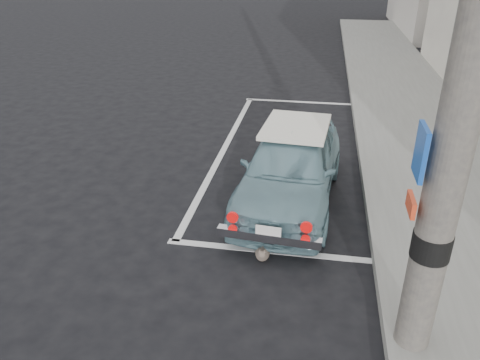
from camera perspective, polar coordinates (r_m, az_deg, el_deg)
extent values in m
plane|color=black|center=(6.93, 0.48, -5.97)|extent=(80.00, 80.00, 0.00)
cube|color=slate|center=(8.88, 23.58, -0.12)|extent=(2.80, 40.00, 0.15)
cube|color=silver|center=(6.47, 4.18, -8.67)|extent=(3.00, 0.12, 0.01)
cube|color=silver|center=(12.83, 7.52, 9.42)|extent=(3.00, 0.12, 0.01)
cube|color=silver|center=(9.70, -1.89, 3.95)|extent=(0.12, 7.00, 0.01)
cylinder|color=black|center=(4.62, 22.29, -7.35)|extent=(0.36, 0.36, 0.25)
cube|color=#164AB3|center=(4.16, 21.18, 3.20)|extent=(0.04, 0.35, 0.45)
cube|color=red|center=(4.37, 20.13, -2.82)|extent=(0.04, 0.30, 0.15)
cube|color=white|center=(4.37, 20.06, -2.82)|extent=(0.02, 0.16, 0.08)
imported|color=#729BA7|center=(7.46, 6.22, 1.67)|extent=(1.73, 3.68, 1.22)
cube|color=silver|center=(7.59, 6.85, 6.46)|extent=(1.12, 1.44, 0.07)
cube|color=silver|center=(6.07, 3.53, -6.95)|extent=(1.37, 0.23, 0.12)
cube|color=white|center=(5.98, 3.47, -6.38)|extent=(0.33, 0.05, 0.17)
cylinder|color=red|center=(6.01, -0.91, -4.57)|extent=(0.15, 0.05, 0.15)
cylinder|color=red|center=(5.86, 8.09, -5.73)|extent=(0.15, 0.05, 0.15)
cylinder|color=red|center=(6.10, -0.90, -6.02)|extent=(0.12, 0.05, 0.12)
cylinder|color=red|center=(5.96, 7.98, -7.20)|extent=(0.12, 0.05, 0.12)
ellipsoid|color=#746958|center=(6.28, 2.76, -8.80)|extent=(0.22, 0.31, 0.18)
sphere|color=#746958|center=(6.13, 2.71, -9.04)|extent=(0.12, 0.12, 0.12)
cone|color=#746958|center=(6.10, 2.42, -8.59)|extent=(0.04, 0.04, 0.04)
cone|color=#746958|center=(6.10, 3.02, -8.62)|extent=(0.04, 0.04, 0.04)
cylinder|color=#746958|center=(6.43, 3.21, -8.50)|extent=(0.11, 0.19, 0.03)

